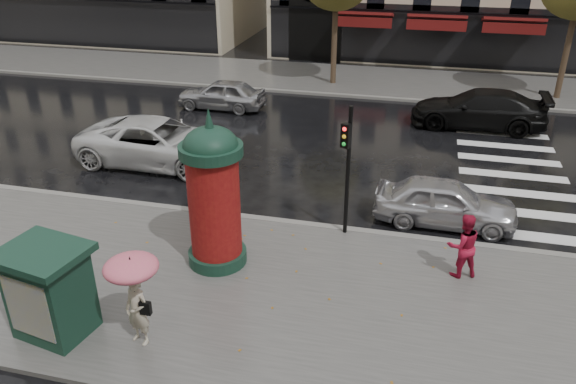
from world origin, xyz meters
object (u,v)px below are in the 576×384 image
(woman_umbrella, at_px, (134,287))
(man_burgundy, at_px, (207,192))
(car_far_silver, at_px, (221,94))
(car_silver, at_px, (445,202))
(newsstand, at_px, (50,290))
(car_white, at_px, (159,142))
(woman_red, at_px, (463,246))
(car_black, at_px, (478,109))
(traffic_light, at_px, (347,160))
(morris_column, at_px, (214,192))

(woman_umbrella, xyz_separation_m, man_burgundy, (-0.45, 5.06, -0.40))
(car_far_silver, bearing_deg, car_silver, 49.93)
(woman_umbrella, height_order, newsstand, woman_umbrella)
(newsstand, bearing_deg, car_white, 101.95)
(woman_red, height_order, car_far_silver, woman_red)
(man_burgundy, bearing_deg, car_black, -150.72)
(car_white, relative_size, car_black, 1.06)
(car_white, bearing_deg, man_burgundy, -138.27)
(newsstand, height_order, car_white, newsstand)
(traffic_light, xyz_separation_m, car_far_silver, (-7.23, 10.06, -1.66))
(traffic_light, height_order, car_far_silver, traffic_light)
(woman_red, xyz_separation_m, car_far_silver, (-10.30, 11.37, -0.27))
(car_white, height_order, car_black, car_white)
(newsstand, bearing_deg, woman_umbrella, 3.67)
(car_silver, bearing_deg, morris_column, 123.77)
(traffic_light, bearing_deg, woman_umbrella, -122.39)
(car_black, bearing_deg, man_burgundy, -36.04)
(woman_umbrella, xyz_separation_m, car_white, (-3.80, 8.93, -0.70))
(car_far_silver, bearing_deg, morris_column, 20.19)
(morris_column, height_order, car_far_silver, morris_column)
(morris_column, bearing_deg, car_white, 127.09)
(traffic_light, relative_size, car_silver, 0.91)
(woman_red, distance_m, car_far_silver, 15.35)
(woman_red, xyz_separation_m, newsstand, (-8.39, -4.20, 0.21))
(car_silver, height_order, car_black, car_black)
(car_far_silver, bearing_deg, newsstand, 7.80)
(morris_column, xyz_separation_m, car_black, (7.00, 12.44, -1.29))
(woman_red, height_order, newsstand, newsstand)
(woman_umbrella, height_order, traffic_light, traffic_light)
(woman_red, relative_size, man_burgundy, 0.85)
(newsstand, bearing_deg, car_silver, 41.06)
(car_silver, bearing_deg, car_white, 79.22)
(car_white, bearing_deg, woman_umbrella, -156.14)
(car_silver, height_order, car_far_silver, car_silver)
(man_burgundy, xyz_separation_m, car_black, (7.95, 10.61, -0.31))
(traffic_light, height_order, car_silver, traffic_light)
(man_burgundy, bearing_deg, woman_red, 148.10)
(car_white, xyz_separation_m, car_black, (11.31, 6.74, -0.01))
(man_burgundy, distance_m, morris_column, 2.28)
(newsstand, bearing_deg, car_black, 59.26)
(man_burgundy, relative_size, car_white, 0.34)
(morris_column, xyz_separation_m, newsstand, (-2.39, -3.35, -0.92))
(traffic_light, bearing_deg, car_silver, 28.45)
(morris_column, relative_size, newsstand, 2.02)
(traffic_light, height_order, car_white, traffic_light)
(man_burgundy, relative_size, car_silver, 0.49)
(woman_red, height_order, man_burgundy, man_burgundy)
(man_burgundy, height_order, car_black, man_burgundy)
(car_silver, bearing_deg, car_black, -7.90)
(car_white, xyz_separation_m, car_far_silver, (0.00, 6.53, -0.12))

